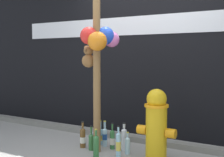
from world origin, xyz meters
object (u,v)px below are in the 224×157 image
memorial_post (98,28)px  bottle_2 (105,136)px  bottle_6 (96,146)px  bottle_4 (91,141)px  bottle_9 (124,139)px  bottle_7 (118,145)px  bottle_3 (92,137)px  bottle_8 (83,138)px  bottle_10 (96,139)px  fire_hydrant (156,125)px  bottle_0 (128,145)px  bottle_1 (112,139)px  bottle_5 (100,136)px

memorial_post → bottle_2: bearing=100.6°
bottle_2 → bottle_6: (0.15, -0.46, 0.01)m
bottle_4 → bottle_9: (0.40, 0.20, 0.04)m
bottle_2 → bottle_7: (0.39, -0.31, 0.02)m
bottle_6 → bottle_7: size_ratio=0.91×
bottle_3 → bottle_9: size_ratio=0.74×
bottle_8 → bottle_10: 0.19m
bottle_8 → bottle_4: bearing=-10.6°
bottle_3 → bottle_6: (0.34, -0.41, 0.04)m
bottle_7 → bottle_4: bearing=170.9°
bottle_4 → bottle_3: bearing=121.3°
fire_hydrant → bottle_0: size_ratio=3.05×
bottle_4 → bottle_9: 0.45m
bottle_0 → bottle_2: (-0.43, 0.13, 0.02)m
bottle_2 → bottle_6: bearing=-71.7°
bottle_10 → bottle_1: bearing=19.6°
bottle_3 → bottle_5: 0.12m
fire_hydrant → bottle_4: fire_hydrant is taller
bottle_5 → bottle_4: bearing=-83.7°
bottle_6 → bottle_10: 0.39m
bottle_2 → bottle_7: 0.50m
bottle_0 → bottle_6: bottle_6 is taller
bottle_1 → bottle_0: bearing=-15.5°
bottle_3 → bottle_10: size_ratio=0.88×
bottle_5 → bottle_9: 0.44m
fire_hydrant → bottle_9: 0.62m
fire_hydrant → bottle_7: fire_hydrant is taller
bottle_4 → bottle_5: bearing=96.3°
bottle_8 → bottle_10: size_ratio=1.16×
bottle_7 → bottle_8: size_ratio=1.09×
bottle_2 → bottle_4: bearing=-106.4°
bottle_3 → bottle_9: (0.51, 0.01, 0.05)m
bottle_9 → bottle_10: size_ratio=1.19×
bottle_4 → bottle_7: bottle_7 is taller
fire_hydrant → bottle_2: (-0.86, 0.20, -0.30)m
bottle_6 → bottle_8: 0.47m
bottle_6 → bottle_2: bearing=108.3°
bottle_3 → memorial_post: bearing=-40.3°
bottle_1 → bottle_7: 0.35m
bottle_1 → bottle_4: bearing=-141.5°
bottle_0 → bottle_10: (-0.49, -0.00, 0.01)m
bottle_5 → bottle_10: size_ratio=1.09×
memorial_post → fire_hydrant: 1.44m
bottle_1 → bottle_2: (-0.16, 0.06, 0.01)m
bottle_3 → fire_hydrant: bearing=-8.3°
bottle_4 → bottle_7: 0.47m
bottle_6 → bottle_9: (0.18, 0.42, 0.01)m
bottle_1 → bottle_8: bottle_8 is taller
bottle_2 → bottle_4: 0.25m
bottle_0 → bottle_9: bearing=137.5°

